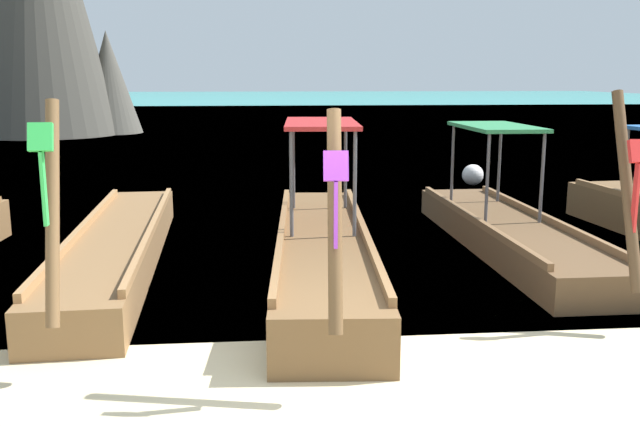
# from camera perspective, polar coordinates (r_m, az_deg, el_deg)

# --- Properties ---
(ground) EXTENTS (120.00, 120.00, 0.00)m
(ground) POSITION_cam_1_polar(r_m,az_deg,el_deg) (6.07, 3.00, -14.79)
(ground) COLOR beige
(sea_water) EXTENTS (120.00, 120.00, 0.00)m
(sea_water) POSITION_cam_1_polar(r_m,az_deg,el_deg) (66.79, -4.64, 8.88)
(sea_water) COLOR teal
(sea_water) RESTS_ON ground
(longtail_boat_green_ribbon) EXTENTS (1.38, 7.45, 2.47)m
(longtail_boat_green_ribbon) POSITION_cam_1_polar(r_m,az_deg,el_deg) (10.29, -16.25, -2.68)
(longtail_boat_green_ribbon) COLOR brown
(longtail_boat_green_ribbon) RESTS_ON ground
(longtail_boat_violet_ribbon) EXTENTS (1.63, 7.16, 2.40)m
(longtail_boat_violet_ribbon) POSITION_cam_1_polar(r_m,az_deg,el_deg) (9.38, 0.22, -3.01)
(longtail_boat_violet_ribbon) COLOR brown
(longtail_boat_violet_ribbon) RESTS_ON ground
(longtail_boat_red_ribbon) EXTENTS (1.26, 6.81, 2.52)m
(longtail_boat_red_ribbon) POSITION_cam_1_polar(r_m,az_deg,el_deg) (11.20, 15.22, -1.33)
(longtail_boat_red_ribbon) COLOR brown
(longtail_boat_red_ribbon) RESTS_ON ground
(mooring_buoy_near) EXTENTS (0.52, 0.52, 0.52)m
(mooring_buoy_near) POSITION_cam_1_polar(r_m,az_deg,el_deg) (17.59, 12.45, 3.12)
(mooring_buoy_near) COLOR white
(mooring_buoy_near) RESTS_ON sea_water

